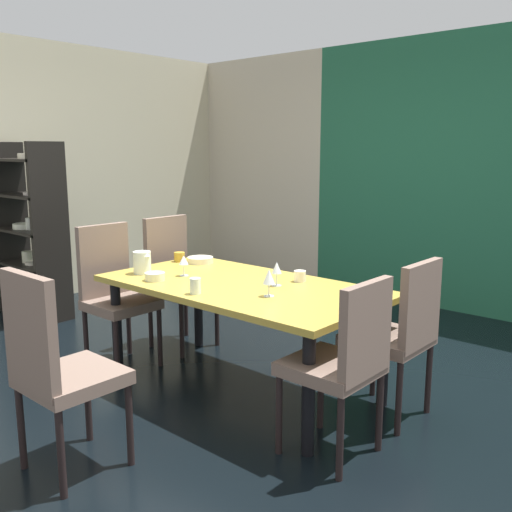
% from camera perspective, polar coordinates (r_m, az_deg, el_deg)
% --- Properties ---
extents(ground_plane, '(6.03, 5.71, 0.02)m').
position_cam_1_polar(ground_plane, '(4.11, -3.78, -12.31)').
color(ground_plane, black).
extents(back_panel_interior, '(1.91, 0.10, 2.68)m').
position_cam_1_polar(back_panel_interior, '(7.24, 0.37, 8.71)').
color(back_panel_interior, beige).
rests_on(back_panel_interior, ground_plane).
extents(garden_window_panel, '(4.12, 0.10, 2.68)m').
position_cam_1_polar(garden_window_panel, '(5.73, 23.92, 7.26)').
color(garden_window_panel, '#215D41').
rests_on(garden_window_panel, ground_plane).
extents(left_interior_panel, '(0.10, 5.71, 2.68)m').
position_cam_1_polar(left_interior_panel, '(6.26, -23.64, 7.50)').
color(left_interior_panel, beige).
rests_on(left_interior_panel, ground_plane).
extents(dining_table, '(1.89, 0.99, 0.73)m').
position_cam_1_polar(dining_table, '(3.75, -1.52, -3.88)').
color(dining_table, '#AD9338').
rests_on(dining_table, ground_plane).
extents(chair_right_far, '(0.44, 0.44, 0.97)m').
position_cam_1_polar(chair_right_far, '(3.47, 14.17, -7.17)').
color(chair_right_far, '#715B4F').
rests_on(chair_right_far, ground_plane).
extents(chair_left_far, '(0.44, 0.44, 1.05)m').
position_cam_1_polar(chair_left_far, '(4.68, -8.03, -1.95)').
color(chair_left_far, '#715B4F').
rests_on(chair_left_far, ground_plane).
extents(chair_head_near, '(0.44, 0.44, 1.04)m').
position_cam_1_polar(chair_head_near, '(2.95, -19.41, -10.16)').
color(chair_head_near, '#715B4F').
rests_on(chair_head_near, ground_plane).
extents(chair_right_near, '(0.44, 0.44, 0.96)m').
position_cam_1_polar(chair_right_near, '(2.98, 8.78, -10.03)').
color(chair_right_near, '#715B4F').
rests_on(chair_right_near, ground_plane).
extents(chair_left_near, '(0.44, 0.44, 1.05)m').
position_cam_1_polar(chair_left_near, '(4.32, -14.02, -3.23)').
color(chair_left_near, '#715B4F').
rests_on(chair_left_near, ground_plane).
extents(display_shelf, '(0.82, 0.35, 1.66)m').
position_cam_1_polar(display_shelf, '(5.82, -21.69, 2.45)').
color(display_shelf, black).
rests_on(display_shelf, ground_plane).
extents(wine_glass_right, '(0.07, 0.07, 0.17)m').
position_cam_1_polar(wine_glass_right, '(3.39, 1.30, -2.14)').
color(wine_glass_right, silver).
rests_on(wine_glass_right, dining_table).
extents(wine_glass_south, '(0.06, 0.06, 0.16)m').
position_cam_1_polar(wine_glass_south, '(3.65, 2.08, -1.27)').
color(wine_glass_south, silver).
rests_on(wine_glass_south, dining_table).
extents(wine_glass_west, '(0.07, 0.07, 0.14)m').
position_cam_1_polar(wine_glass_west, '(3.97, -7.24, -0.49)').
color(wine_glass_west, silver).
rests_on(wine_glass_west, dining_table).
extents(serving_bowl_left, '(0.20, 0.20, 0.04)m').
position_cam_1_polar(serving_bowl_left, '(4.42, -5.59, -0.39)').
color(serving_bowl_left, beige).
rests_on(serving_bowl_left, dining_table).
extents(serving_bowl_near_shelf, '(0.14, 0.14, 0.05)m').
position_cam_1_polar(serving_bowl_near_shelf, '(3.88, -10.09, -2.03)').
color(serving_bowl_near_shelf, beige).
rests_on(serving_bowl_near_shelf, dining_table).
extents(cup_rear, '(0.07, 0.07, 0.10)m').
position_cam_1_polar(cup_rear, '(3.48, -6.10, -3.00)').
color(cup_rear, white).
rests_on(cup_rear, dining_table).
extents(cup_front, '(0.08, 0.08, 0.07)m').
position_cam_1_polar(cup_front, '(3.79, 4.41, -2.02)').
color(cup_front, '#F1E7CF').
rests_on(cup_front, dining_table).
extents(cup_north, '(0.08, 0.08, 0.07)m').
position_cam_1_polar(cup_north, '(4.49, -7.67, -0.09)').
color(cup_north, '#B88E2A').
rests_on(cup_north, dining_table).
extents(pitcher_east, '(0.14, 0.13, 0.16)m').
position_cam_1_polar(pitcher_east, '(4.09, -11.31, -0.62)').
color(pitcher_east, silver).
rests_on(pitcher_east, dining_table).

